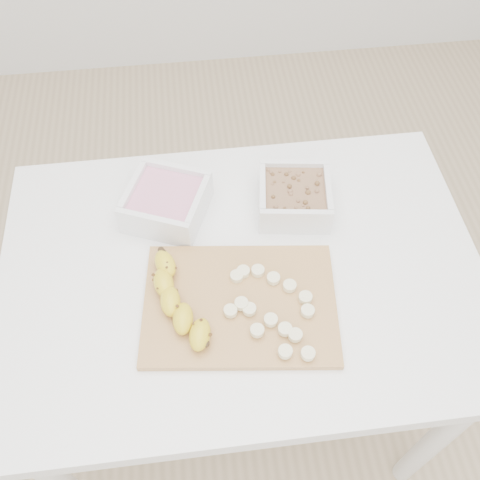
{
  "coord_description": "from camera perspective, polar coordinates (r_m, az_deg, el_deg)",
  "views": [
    {
      "loc": [
        -0.08,
        -0.59,
        1.68
      ],
      "look_at": [
        0.0,
        0.03,
        0.81
      ],
      "focal_mm": 40.0,
      "sensor_mm": 36.0,
      "label": 1
    }
  ],
  "objects": [
    {
      "name": "banana",
      "position": [
        1.03,
        -6.51,
        -6.54
      ],
      "size": [
        0.09,
        0.23,
        0.04
      ],
      "primitive_type": null,
      "rotation": [
        0.0,
        0.0,
        0.14
      ],
      "color": "gold",
      "rests_on": "cutting_board"
    },
    {
      "name": "ground",
      "position": [
        1.78,
        0.12,
        -16.14
      ],
      "size": [
        3.5,
        3.5,
        0.0
      ],
      "primitive_type": "plane",
      "color": "#C6AD89",
      "rests_on": "ground"
    },
    {
      "name": "table",
      "position": [
        1.19,
        0.18,
        -5.56
      ],
      "size": [
        1.0,
        0.7,
        0.75
      ],
      "color": "white",
      "rests_on": "ground"
    },
    {
      "name": "banana_slices",
      "position": [
        1.03,
        3.29,
        -7.21
      ],
      "size": [
        0.17,
        0.22,
        0.02
      ],
      "color": "beige",
      "rests_on": "cutting_board"
    },
    {
      "name": "bowl_yogurt",
      "position": [
        1.17,
        -7.86,
        4.07
      ],
      "size": [
        0.21,
        0.21,
        0.08
      ],
      "color": "white",
      "rests_on": "table"
    },
    {
      "name": "cutting_board",
      "position": [
        1.05,
        -0.01,
        -6.84
      ],
      "size": [
        0.4,
        0.31,
        0.01
      ],
      "primitive_type": "cube",
      "rotation": [
        0.0,
        0.0,
        -0.11
      ],
      "color": "tan",
      "rests_on": "table"
    },
    {
      "name": "bowl_granola",
      "position": [
        1.18,
        5.81,
        4.66
      ],
      "size": [
        0.17,
        0.17,
        0.07
      ],
      "color": "white",
      "rests_on": "table"
    }
  ]
}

